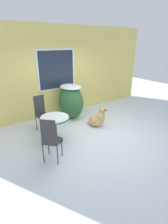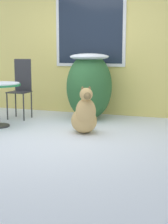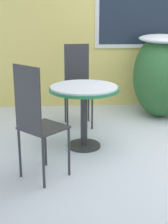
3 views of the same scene
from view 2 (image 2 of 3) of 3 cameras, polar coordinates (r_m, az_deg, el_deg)
name	(u,v)px [view 2 (image 2 of 3)]	position (r m, az deg, el deg)	size (l,w,h in m)	color
ground_plane	(45,138)	(4.97, -6.46, -4.25)	(16.00, 16.00, 0.00)	silver
house_wall	(95,34)	(6.86, 1.84, 12.80)	(8.00, 0.10, 3.13)	#E5D16B
shrub_left	(90,85)	(6.25, 0.92, 4.56)	(0.79, 1.03, 1.20)	#2D6033
patio_chair_near_table	(21,86)	(6.48, -10.44, 4.19)	(0.39, 0.39, 1.10)	#2D2D30
dog	(85,116)	(5.14, 0.11, -0.73)	(0.59, 0.65, 0.72)	tan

